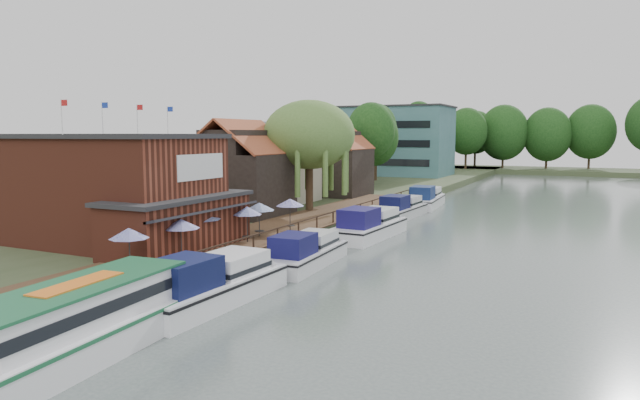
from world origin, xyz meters
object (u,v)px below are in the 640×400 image
at_px(cottage_a, 239,168).
at_px(cruiser_0, 211,277).
at_px(cottage_b, 268,162).
at_px(tour_boat, 66,324).
at_px(pub, 123,189).
at_px(cruiser_2, 369,222).
at_px(umbrella_5, 290,215).
at_px(umbrella_4, 259,219).
at_px(umbrella_2, 203,230).
at_px(cottage_c, 336,160).
at_px(willow, 309,156).
at_px(cruiser_1, 305,248).
at_px(cruiser_4, 426,196).
at_px(cruiser_3, 401,206).
at_px(umbrella_1, 181,240).
at_px(hotel_block, 379,140).
at_px(umbrella_3, 247,224).
at_px(umbrella_0, 130,251).
at_px(swan, 129,327).

distance_m(cottage_a, cruiser_0, 24.34).
xyz_separation_m(cottage_b, tour_boat, (14.81, -38.84, -3.84)).
distance_m(pub, cruiser_2, 18.92).
bearing_deg(umbrella_5, umbrella_4, -103.51).
height_order(umbrella_2, umbrella_5, same).
bearing_deg(cottage_b, cottage_c, 66.04).
xyz_separation_m(cruiser_0, cruiser_2, (0.50, 20.22, -0.01)).
distance_m(willow, cruiser_1, 19.10).
xyz_separation_m(umbrella_4, cruiser_4, (3.83, 29.55, -1.02)).
bearing_deg(cruiser_3, willow, -134.81).
bearing_deg(cruiser_1, pub, -166.51).
bearing_deg(cruiser_1, cottage_c, 107.66).
relative_size(umbrella_1, cruiser_1, 0.25).
bearing_deg(umbrella_2, pub, -172.82).
xyz_separation_m(hotel_block, umbrella_2, (13.79, -70.27, -4.86)).
relative_size(umbrella_3, umbrella_5, 1.00).
xyz_separation_m(pub, cruiser_0, (11.17, -5.71, -3.35)).
height_order(cottage_c, umbrella_0, cottage_c).
xyz_separation_m(umbrella_1, cruiser_3, (3.69, 29.08, -1.11)).
distance_m(umbrella_2, umbrella_5, 8.51).
bearing_deg(cruiser_1, umbrella_4, 149.93).
bearing_deg(willow, umbrella_0, -83.58).
xyz_separation_m(cruiser_0, cruiser_1, (0.43, 9.17, -0.17)).
bearing_deg(cottage_b, cruiser_0, -63.72).
xyz_separation_m(pub, tour_boat, (10.81, -13.84, -3.24)).
height_order(umbrella_3, swan, umbrella_3).
xyz_separation_m(cottage_b, cruiser_0, (15.17, -30.71, -3.95)).
bearing_deg(cruiser_3, swan, -87.68).
xyz_separation_m(hotel_block, swan, (18.50, -81.49, -6.93)).
relative_size(umbrella_1, cruiser_4, 0.23).
bearing_deg(swan, pub, 135.01).
xyz_separation_m(hotel_block, umbrella_4, (14.67, -65.03, -4.86)).
height_order(cruiser_0, cruiser_2, cruiser_0).
bearing_deg(hotel_block, cruiser_1, -73.82).
height_order(umbrella_2, umbrella_4, same).
height_order(cruiser_0, cruiser_4, cruiser_0).
distance_m(cottage_a, tour_boat, 31.40).
xyz_separation_m(pub, cruiser_4, (10.50, 35.52, -3.38)).
distance_m(cottage_b, umbrella_1, 29.76).
bearing_deg(pub, cottage_c, 90.00).
bearing_deg(cruiser_1, swan, -97.64).
distance_m(cottage_c, umbrella_0, 40.81).
distance_m(umbrella_3, cruiser_3, 23.02).
height_order(cottage_b, swan, cottage_b).
xyz_separation_m(cottage_c, umbrella_2, (5.79, -33.27, -2.96)).
distance_m(cruiser_3, tour_boat, 40.34).
height_order(cruiser_1, cruiser_3, cruiser_3).
relative_size(cottage_c, willow, 0.82).
distance_m(hotel_block, umbrella_4, 66.84).
height_order(pub, tour_boat, pub).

